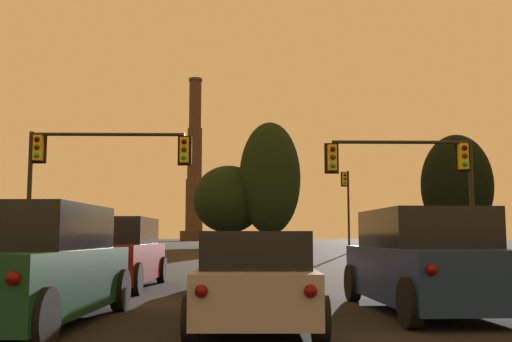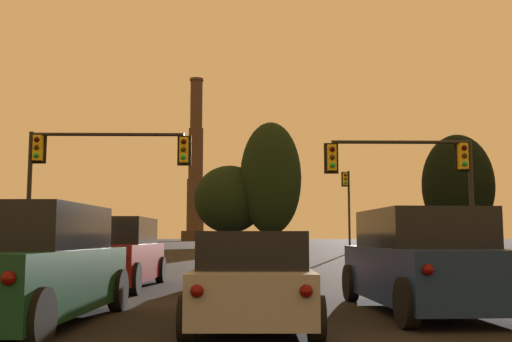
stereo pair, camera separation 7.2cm
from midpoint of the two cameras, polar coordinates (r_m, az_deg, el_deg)
suv_right_lane_second at (r=11.47m, az=15.84°, el=-8.33°), size 2.29×4.97×1.86m
suv_left_lane_front at (r=16.49m, az=-13.21°, el=-7.69°), size 2.18×4.93×1.86m
hatchback_center_lane_second at (r=9.50m, az=-0.09°, el=-10.45°), size 1.98×4.14×1.44m
sedan_center_lane_front at (r=16.34m, az=-0.41°, el=-8.67°), size 2.06×4.73×1.43m
suv_left_lane_second at (r=9.95m, az=-20.76°, el=-8.52°), size 2.28×4.97×1.86m
traffic_light_far_right at (r=50.39m, az=8.75°, el=-2.68°), size 0.78×0.50×6.79m
traffic_light_overhead_right at (r=24.86m, az=15.42°, el=0.14°), size 6.07×0.50×5.23m
traffic_light_overhead_left at (r=25.44m, az=-15.83°, el=0.77°), size 6.76×0.50×5.63m
smokestack at (r=175.46m, az=-5.76°, el=-0.49°), size 8.06×8.06×47.96m
treeline_center_left at (r=75.59m, az=1.44°, el=-0.68°), size 7.76×6.98×15.81m
treeline_far_right at (r=89.12m, az=18.70°, el=-1.33°), size 10.02×9.02×15.74m
treeline_center_right at (r=77.25m, az=-2.51°, el=-2.72°), size 9.15×8.23×10.46m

